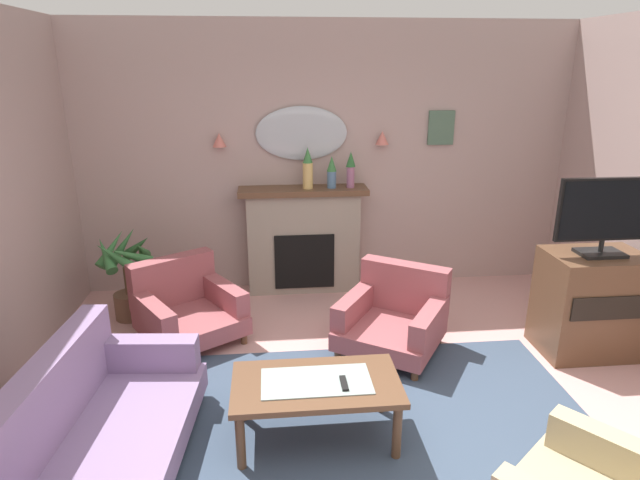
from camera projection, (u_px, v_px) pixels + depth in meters
floor at (376, 467)px, 3.42m from camera, size 6.27×6.87×0.10m
wall_back at (326, 159)px, 5.78m from camera, size 6.27×0.10×2.84m
patterned_rug at (371, 439)px, 3.59m from camera, size 3.20×2.40×0.01m
fireplace at (304, 241)px, 5.81m from camera, size 1.36×0.36×1.16m
mantel_vase_left at (308, 169)px, 5.54m from camera, size 0.11×0.11×0.43m
mantel_vase_centre at (332, 172)px, 5.57m from camera, size 0.10×0.10×0.34m
mantel_vase_right at (351, 168)px, 5.58m from camera, size 0.10×0.10×0.38m
wall_mirror at (302, 133)px, 5.59m from camera, size 0.96×0.06×0.56m
wall_sconce_left at (219, 140)px, 5.48m from camera, size 0.14×0.14×0.14m
wall_sconce_right at (382, 138)px, 5.63m from camera, size 0.14×0.14×0.14m
framed_picture at (441, 128)px, 5.72m from camera, size 0.28×0.03×0.36m
coffee_table at (316, 389)px, 3.49m from camera, size 1.10×0.60×0.45m
tv_remote at (344, 384)px, 3.43m from camera, size 0.04×0.16×0.02m
floral_couch at (89, 433)px, 3.18m from camera, size 1.01×1.78×0.76m
armchair_beside_couch at (394, 315)px, 4.69m from camera, size 1.12×1.12×0.71m
armchair_near_fireplace at (186, 306)px, 4.86m from camera, size 1.12×1.12×0.71m
tv_cabinet at (590, 303)px, 4.59m from camera, size 0.80×0.57×0.90m
tv_flatscreen at (607, 215)px, 4.31m from camera, size 0.84×0.24×0.65m
potted_plant_tall_palm at (126, 273)px, 5.18m from camera, size 0.59×0.60×0.90m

